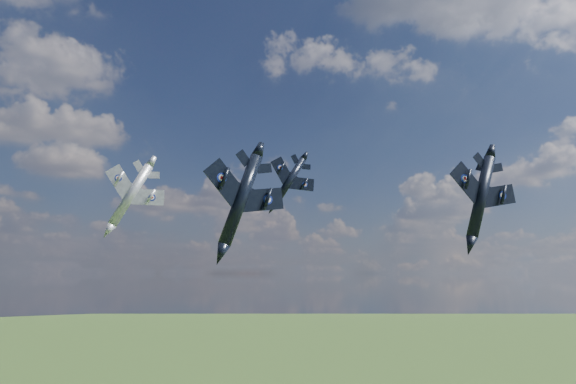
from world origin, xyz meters
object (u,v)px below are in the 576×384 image
jet_left_silver (131,195)px  jet_high_navy (289,181)px  jet_right_navy (481,197)px  jet_lead_navy (241,199)px

jet_left_silver → jet_high_navy: bearing=32.9°
jet_right_navy → jet_left_silver: 46.50m
jet_lead_navy → jet_high_navy: (22.43, 25.99, 7.60)m
jet_high_navy → jet_left_silver: jet_high_navy is taller
jet_right_navy → jet_left_silver: size_ratio=1.25×
jet_left_silver → jet_right_navy: bearing=-11.7°
jet_right_navy → jet_left_silver: jet_left_silver is taller
jet_lead_navy → jet_right_navy: (33.25, -5.01, 2.12)m
jet_lead_navy → jet_right_navy: 33.69m
jet_lead_navy → jet_left_silver: 20.18m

